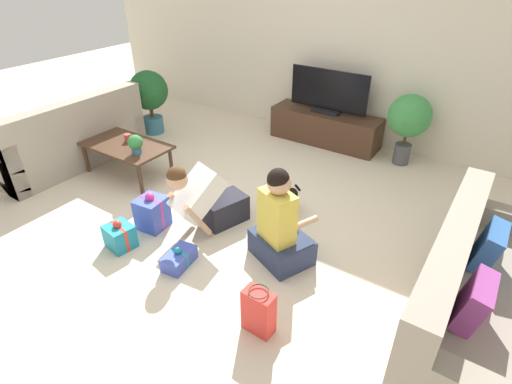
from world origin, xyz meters
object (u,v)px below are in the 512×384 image
Objects in this scene: sofa_left at (68,139)px; gift_bag_a at (259,311)px; potted_plant_back_right at (409,119)px; mug at (128,138)px; potted_plant_corner_left at (149,94)px; tabletop_plant at (135,144)px; dog at (284,199)px; person_sitting at (280,228)px; gift_box_b at (179,258)px; tv at (328,94)px; tv_console at (325,128)px; gift_box_c at (152,213)px; sofa_right at (480,308)px; coffee_table at (126,147)px; gift_box_a at (120,236)px; person_kneeling at (206,199)px.

gift_bag_a is at bearing 75.43° from sofa_left.
mug is (-2.76, -2.10, -0.16)m from potted_plant_back_right.
tabletop_plant is (1.06, -1.22, -0.06)m from potted_plant_corner_left.
dog is (2.81, -0.86, -0.37)m from potted_plant_corner_left.
potted_plant_back_right reaches higher than mug.
person_sitting reaches higher than gift_box_b.
gift_box_b is (0.08, -3.14, -0.64)m from tv.
tv_console is 12.97× the size of mug.
potted_plant_back_right is 3.29m from gift_box_c.
sofa_right is 3.79× the size of dog.
coffee_table is 2.89m from gift_bag_a.
tv is 3.35m from gift_box_a.
sofa_right is 15.89× the size of mug.
potted_plant_back_right is 3.47m from mug.
mug is (-2.11, -0.18, 0.23)m from dog.
person_kneeling is 0.81m from dog.
potted_plant_back_right is 0.98× the size of potted_plant_corner_left.
tabletop_plant is at bearing -173.53° from person_kneeling.
tv_console is 3.30m from gift_box_a.
tabletop_plant is (-2.06, 0.24, 0.19)m from person_sitting.
gift_box_c is at bearing -131.05° from dog.
sofa_right is 2.92m from gift_box_c.
potted_plant_back_right is 1.11× the size of person_kneeling.
sofa_right reaches higher than coffee_table.
sofa_left is 3.00m from dog.
coffee_table is 1.58m from person_kneeling.
person_sitting is at bearing -97.98° from potted_plant_back_right.
dog is at bearing 113.19° from gift_bag_a.
potted_plant_corner_left reaches higher than gift_box_c.
gift_bag_a is at bearing 120.57° from sofa_right.
sofa_left is at bearing 20.58° from person_sitting.
gift_box_c reaches higher than gift_box_a.
tv_console is 1.67× the size of person_sitting.
tv_console is 5.27× the size of gift_box_a.
tv reaches higher than coffee_table.
potted_plant_corner_left is (-2.34, -1.11, 0.37)m from tv_console.
person_kneeling is at bearing 86.37° from sofa_left.
gift_box_b is at bearing -39.90° from potted_plant_corner_left.
potted_plant_corner_left is 7.79× the size of mug.
person_kneeling is 0.58m from gift_box_c.
mug reaches higher than coffee_table.
dog is at bearing 51.17° from gift_box_a.
tabletop_plant is at bearing -136.58° from potted_plant_back_right.
sofa_right is 5.54× the size of gift_box_b.
dog is at bearing 7.09° from coffee_table.
tv reaches higher than gift_box_a.
person_sitting is (-1.59, -0.00, 0.03)m from sofa_right.
person_sitting is at bearing 27.22° from gift_box_a.
tabletop_plant reaches higher than dog.
person_kneeling is 6.90× the size of mug.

